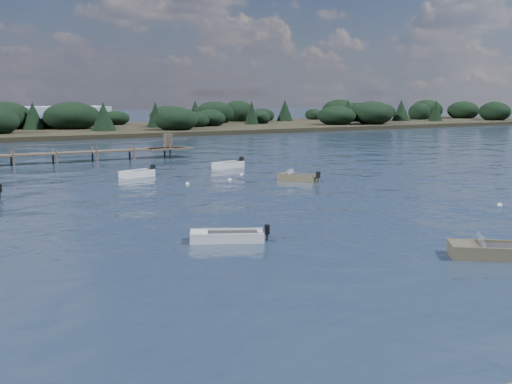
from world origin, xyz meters
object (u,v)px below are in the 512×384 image
dinghy_near_olive (505,254)px  dinghy_mid_grey (227,238)px  tender_far_grey_b (228,166)px  dinghy_extra_a (298,179)px  tender_far_white (137,175)px

dinghy_near_olive → dinghy_mid_grey: bearing=135.9°
dinghy_near_olive → tender_far_grey_b: 37.64m
dinghy_extra_a → tender_far_white: 14.30m
dinghy_extra_a → dinghy_mid_grey: dinghy_extra_a is taller
dinghy_extra_a → tender_far_grey_b: 11.15m
dinghy_near_olive → dinghy_mid_grey: 13.11m
dinghy_near_olive → tender_far_white: dinghy_near_olive is taller
dinghy_near_olive → dinghy_extra_a: bearing=76.9°
dinghy_mid_grey → tender_far_grey_b: 31.69m
dinghy_near_olive → dinghy_mid_grey: (-9.41, 9.12, -0.03)m
dinghy_mid_grey → tender_far_grey_b: bearing=62.7°
dinghy_near_olive → tender_far_white: bearing=98.1°
tender_far_grey_b → tender_far_white: bearing=-168.6°
dinghy_extra_a → tender_far_grey_b: size_ratio=0.97×
dinghy_mid_grey → tender_far_white: bearing=80.4°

